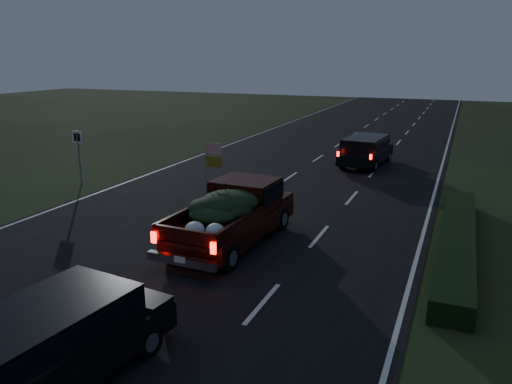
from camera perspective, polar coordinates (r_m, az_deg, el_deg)
The scene contains 7 objects.
ground at distance 15.81m, azimuth -8.05°, elevation -6.25°, with size 120.00×120.00×0.00m, color black.
road_asphalt at distance 15.80m, azimuth -8.05°, elevation -6.22°, with size 14.00×120.00×0.02m, color black.
hedge_row at distance 16.51m, azimuth 21.98°, elevation -5.20°, with size 1.00×10.00×0.60m, color black.
route_sign at distance 24.22m, azimuth -19.63°, elevation 4.65°, with size 0.55×0.08×2.50m.
pickup_truck at distance 15.67m, azimuth -2.69°, elevation -2.18°, with size 2.31×5.49×2.83m.
lead_suv at distance 27.53m, azimuth 12.44°, elevation 4.93°, with size 2.26×4.64×1.29m.
rear_suv at distance 9.77m, azimuth -22.84°, elevation -15.29°, with size 2.40×4.73×1.31m.
Camera 1 is at (7.65, -12.57, 5.77)m, focal length 35.00 mm.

